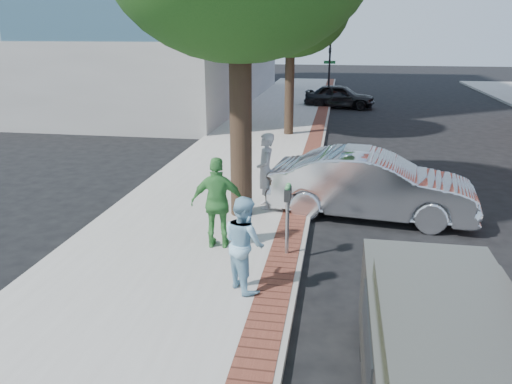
% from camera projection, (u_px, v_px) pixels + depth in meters
% --- Properties ---
extents(ground, '(120.00, 120.00, 0.00)m').
position_uv_depth(ground, '(252.00, 253.00, 10.52)').
color(ground, black).
rests_on(ground, ground).
extents(sidewalk, '(5.00, 60.00, 0.15)m').
position_uv_depth(sidewalk, '(250.00, 156.00, 18.24)').
color(sidewalk, '#9E9991').
rests_on(sidewalk, ground).
extents(brick_strip, '(0.60, 60.00, 0.01)m').
position_uv_depth(brick_strip, '(310.00, 156.00, 17.86)').
color(brick_strip, brown).
rests_on(brick_strip, sidewalk).
extents(curb, '(0.10, 60.00, 0.15)m').
position_uv_depth(curb, '(320.00, 159.00, 17.83)').
color(curb, gray).
rests_on(curb, ground).
extents(office_base, '(18.20, 22.20, 4.00)m').
position_uv_depth(office_base, '(115.00, 70.00, 32.58)').
color(office_base, gray).
rests_on(office_base, ground).
extents(signal_near, '(0.70, 0.15, 3.80)m').
position_uv_depth(signal_near, '(329.00, 68.00, 30.31)').
color(signal_near, black).
rests_on(signal_near, ground).
extents(tree_far, '(4.80, 4.80, 7.14)m').
position_uv_depth(tree_far, '(291.00, 8.00, 20.21)').
color(tree_far, black).
rests_on(tree_far, sidewalk).
extents(parking_meter, '(0.12, 0.32, 1.47)m').
position_uv_depth(parking_meter, '(288.00, 204.00, 9.81)').
color(parking_meter, gray).
rests_on(parking_meter, sidewalk).
extents(person_gray, '(0.61, 0.79, 1.92)m').
position_uv_depth(person_gray, '(266.00, 171.00, 12.51)').
color(person_gray, '#AFB0B4').
rests_on(person_gray, sidewalk).
extents(person_officer, '(1.01, 1.03, 1.68)m').
position_uv_depth(person_officer, '(244.00, 243.00, 8.56)').
color(person_officer, '#90C6DF').
rests_on(person_officer, sidewalk).
extents(person_green, '(1.16, 0.57, 1.92)m').
position_uv_depth(person_green, '(218.00, 203.00, 10.18)').
color(person_green, '#429243').
rests_on(person_green, sidewalk).
extents(sedan_silver, '(5.16, 2.33, 1.64)m').
position_uv_depth(sedan_silver, '(371.00, 185.00, 12.33)').
color(sedan_silver, silver).
rests_on(sedan_silver, ground).
extents(bg_car, '(4.30, 2.17, 1.41)m').
position_uv_depth(bg_car, '(340.00, 96.00, 29.77)').
color(bg_car, black).
rests_on(bg_car, ground).
extents(van, '(1.78, 4.55, 1.67)m').
position_uv_depth(van, '(446.00, 366.00, 5.54)').
color(van, gray).
rests_on(van, ground).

